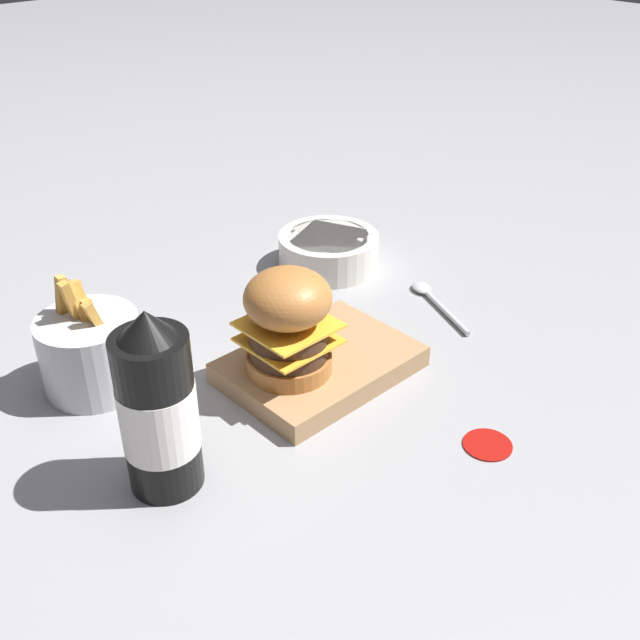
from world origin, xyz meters
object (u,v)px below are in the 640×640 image
Objects in this scene: fries_basket at (91,351)px; spoon at (431,297)px; serving_board at (320,365)px; ketchup_bottle at (158,409)px; side_bowl at (328,250)px; burger at (288,322)px.

fries_basket reaches higher than spoon.
serving_board is 1.12× the size of ketchup_bottle.
fries_basket reaches higher than serving_board.
ketchup_bottle is 1.37× the size of spoon.
side_bowl is (-0.21, -0.20, 0.01)m from serving_board.
burger is 0.23m from fries_basket.
burger reaches higher than spoon.
ketchup_bottle is 0.50m from side_bowl.
spoon is (-0.24, -0.02, -0.01)m from serving_board.
spoon is at bearing -175.84° from burger.
side_bowl is 1.05× the size of spoon.
serving_board is at bearing 176.45° from burger.
ketchup_bottle is (0.19, 0.03, -0.00)m from burger.
burger is 0.85× the size of side_bowl.
serving_board reaches higher than spoon.
spoon is (-0.28, -0.02, -0.09)m from burger.
side_bowl is at bearing 33.58° from spoon.
fries_basket is at bearing 95.19° from spoon.
fries_basket is 0.99× the size of spoon.
serving_board is 0.09m from burger.
burger is 0.65× the size of ketchup_bottle.
spoon is (-0.03, 0.18, -0.02)m from side_bowl.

